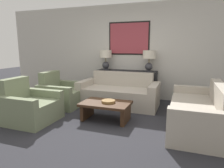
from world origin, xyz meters
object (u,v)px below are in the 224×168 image
(table_lamp_left, at_px, (106,57))
(table_lamp_right, at_px, (149,58))
(couch_by_back_wall, at_px, (119,94))
(coffee_table, at_px, (106,107))
(armchair_near_camera, at_px, (29,107))
(console_table, at_px, (126,85))
(armchair_near_back_wall, at_px, (62,95))
(decorative_bowl, at_px, (108,101))
(couch_by_side, at_px, (199,113))

(table_lamp_left, height_order, table_lamp_right, same)
(couch_by_back_wall, distance_m, coffee_table, 1.09)
(table_lamp_right, xyz_separation_m, armchair_near_camera, (-1.96, -2.34, -0.89))
(console_table, height_order, coffee_table, console_table)
(couch_by_back_wall, relative_size, armchair_near_camera, 2.09)
(table_lamp_right, xyz_separation_m, armchair_near_back_wall, (-1.96, -1.21, -0.89))
(coffee_table, relative_size, armchair_near_camera, 1.03)
(table_lamp_left, height_order, armchair_near_camera, table_lamp_left)
(table_lamp_left, height_order, armchair_near_back_wall, table_lamp_left)
(table_lamp_left, xyz_separation_m, couch_by_back_wall, (0.62, -0.69, -0.88))
(console_table, bearing_deg, armchair_near_back_wall, -137.86)
(table_lamp_left, relative_size, armchair_near_camera, 0.59)
(couch_by_back_wall, relative_size, decorative_bowl, 7.12)
(table_lamp_right, distance_m, armchair_near_camera, 3.18)
(couch_by_back_wall, distance_m, decorative_bowl, 1.10)
(table_lamp_right, distance_m, coffee_table, 2.07)
(console_table, bearing_deg, couch_by_back_wall, -90.00)
(coffee_table, distance_m, armchair_near_camera, 1.53)
(console_table, relative_size, armchair_near_back_wall, 1.80)
(console_table, height_order, table_lamp_left, table_lamp_left)
(couch_by_back_wall, bearing_deg, armchair_near_camera, -129.12)
(couch_by_side, bearing_deg, table_lamp_left, 147.36)
(table_lamp_left, height_order, couch_by_back_wall, table_lamp_left)
(console_table, distance_m, armchair_near_camera, 2.70)
(armchair_near_back_wall, distance_m, armchair_near_camera, 1.13)
(couch_by_back_wall, relative_size, coffee_table, 2.03)
(couch_by_back_wall, xyz_separation_m, couch_by_side, (1.82, -0.88, 0.00))
(decorative_bowl, xyz_separation_m, armchair_near_back_wall, (-1.48, 0.56, -0.11))
(couch_by_side, relative_size, decorative_bowl, 7.12)
(couch_by_side, xyz_separation_m, armchair_near_back_wall, (-3.16, 0.36, -0.01))
(console_table, xyz_separation_m, armchair_near_camera, (-1.34, -2.34, -0.13))
(table_lamp_left, height_order, coffee_table, table_lamp_left)
(coffee_table, height_order, decorative_bowl, decorative_bowl)
(couch_by_side, relative_size, armchair_near_back_wall, 2.09)
(table_lamp_right, relative_size, decorative_bowl, 2.02)
(console_table, xyz_separation_m, couch_by_back_wall, (0.00, -0.69, -0.12))
(console_table, relative_size, decorative_bowl, 6.11)
(console_table, bearing_deg, table_lamp_right, 0.00)
(decorative_bowl, bearing_deg, armchair_near_camera, -159.06)
(table_lamp_left, height_order, couch_by_side, table_lamp_left)
(coffee_table, bearing_deg, table_lamp_left, 111.65)
(armchair_near_camera, bearing_deg, table_lamp_right, 49.98)
(couch_by_side, bearing_deg, table_lamp_right, 127.40)
(couch_by_side, bearing_deg, armchair_near_back_wall, 173.59)
(couch_by_back_wall, height_order, armchair_near_back_wall, armchair_near_back_wall)
(armchair_near_back_wall, bearing_deg, coffee_table, -21.64)
(console_table, xyz_separation_m, table_lamp_left, (-0.62, 0.00, 0.76))
(coffee_table, bearing_deg, couch_by_side, 6.82)
(table_lamp_left, distance_m, couch_by_side, 3.04)
(couch_by_back_wall, height_order, decorative_bowl, couch_by_back_wall)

